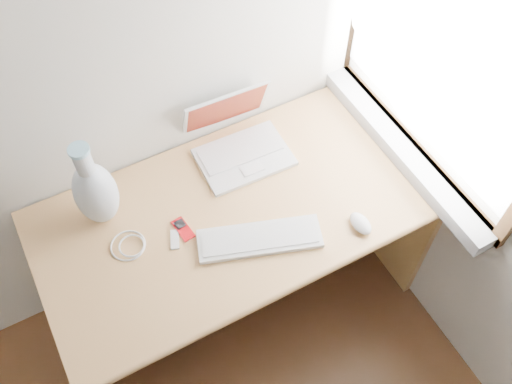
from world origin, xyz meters
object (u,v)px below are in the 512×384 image
desk (228,222)px  laptop (238,142)px  external_keyboard (260,238)px  vase (95,191)px

desk → laptop: size_ratio=4.12×
laptop → desk: bearing=-129.6°
desk → external_keyboard: 0.33m
external_keyboard → laptop: bearing=92.3°
external_keyboard → vase: vase is taller
desk → laptop: (0.13, 0.14, 0.27)m
desk → laptop: bearing=48.4°
external_keyboard → vase: bearing=160.9°
external_keyboard → vase: 0.57m
laptop → vase: vase is taller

